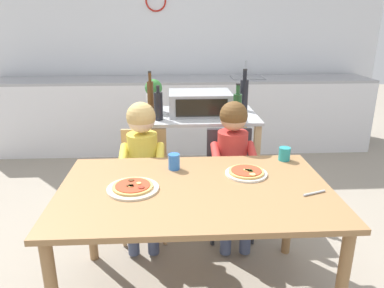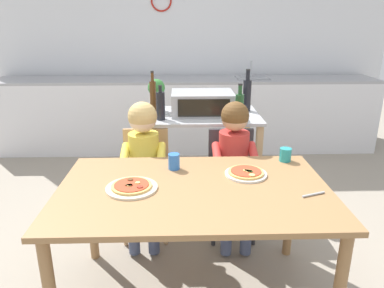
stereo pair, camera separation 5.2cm
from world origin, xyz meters
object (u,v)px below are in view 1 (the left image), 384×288
at_px(bottle_slim_sauce, 151,98).
at_px(child_in_yellow_shirt, 142,155).
at_px(dining_chair_right, 230,175).
at_px(serving_spoon, 314,193).
at_px(bottle_clear_vinegar, 158,106).
at_px(dining_chair_left, 144,175).
at_px(drinking_cup_blue, 174,162).
at_px(bottle_tall_green_wine, 237,106).
at_px(child_in_red_shirt, 233,155).
at_px(pizza_plate_white, 246,172).
at_px(pizza_plate_cream, 133,187).
at_px(drinking_cup_teal, 284,154).
at_px(potted_herb_plant, 154,94).
at_px(kitchen_island_cart, 199,146).
at_px(toaster_oven, 200,103).
at_px(bottle_squat_spirits, 244,94).
at_px(dining_table, 195,201).

bearing_deg(bottle_slim_sauce, child_in_yellow_shirt, -95.98).
relative_size(dining_chair_right, serving_spoon, 5.79).
distance_m(bottle_clear_vinegar, dining_chair_left, 0.55).
xyz_separation_m(child_in_yellow_shirt, drinking_cup_blue, (0.23, -0.37, 0.09)).
bearing_deg(bottle_tall_green_wine, dining_chair_right, -110.30).
height_order(bottle_slim_sauce, serving_spoon, bottle_slim_sauce).
relative_size(child_in_red_shirt, pizza_plate_white, 4.21).
height_order(pizza_plate_cream, drinking_cup_teal, drinking_cup_teal).
height_order(potted_herb_plant, serving_spoon, potted_herb_plant).
distance_m(child_in_red_shirt, drinking_cup_teal, 0.39).
bearing_deg(drinking_cup_blue, dining_chair_right, 47.17).
distance_m(kitchen_island_cart, bottle_slim_sauce, 0.60).
height_order(kitchen_island_cart, dining_chair_left, kitchen_island_cart).
relative_size(toaster_oven, bottle_squat_spirits, 1.43).
bearing_deg(pizza_plate_white, child_in_yellow_shirt, 143.65).
xyz_separation_m(pizza_plate_white, drinking_cup_teal, (0.29, 0.22, 0.03)).
distance_m(bottle_slim_sauce, dining_chair_left, 0.63).
xyz_separation_m(kitchen_island_cart, dining_table, (-0.11, -1.16, 0.08)).
bearing_deg(dining_table, drinking_cup_blue, 112.74).
xyz_separation_m(bottle_squat_spirits, drinking_cup_teal, (0.11, -0.89, -0.22)).
relative_size(toaster_oven, child_in_yellow_shirt, 0.49).
xyz_separation_m(drinking_cup_blue, serving_spoon, (0.74, -0.38, -0.04)).
height_order(bottle_clear_vinegar, pizza_plate_cream, bottle_clear_vinegar).
distance_m(potted_herb_plant, child_in_yellow_shirt, 0.72).
bearing_deg(kitchen_island_cart, dining_chair_right, -64.59).
height_order(child_in_red_shirt, serving_spoon, child_in_red_shirt).
distance_m(toaster_oven, dining_table, 1.22).
distance_m(potted_herb_plant, pizza_plate_white, 1.29).
relative_size(dining_table, serving_spoon, 10.68).
xyz_separation_m(child_in_yellow_shirt, pizza_plate_white, (0.65, -0.48, 0.06)).
xyz_separation_m(toaster_oven, bottle_squat_spirits, (0.39, 0.09, 0.06)).
bearing_deg(potted_herb_plant, toaster_oven, -14.78).
xyz_separation_m(toaster_oven, drinking_cup_blue, (-0.23, -0.91, -0.16)).
xyz_separation_m(bottle_tall_green_wine, dining_table, (-0.39, -0.92, -0.32)).
bearing_deg(bottle_squat_spirits, drinking_cup_teal, -83.25).
xyz_separation_m(dining_chair_left, child_in_yellow_shirt, (0.00, -0.12, 0.21)).
distance_m(dining_chair_left, pizza_plate_white, 0.92).
relative_size(potted_herb_plant, drinking_cup_teal, 3.20).
bearing_deg(child_in_red_shirt, child_in_yellow_shirt, 177.37).
xyz_separation_m(bottle_squat_spirits, dining_chair_left, (-0.84, -0.51, -0.52)).
bearing_deg(bottle_clear_vinegar, drinking_cup_blue, -81.17).
height_order(kitchen_island_cart, bottle_squat_spirits, bottle_squat_spirits).
bearing_deg(bottle_tall_green_wine, dining_table, -112.79).
height_order(child_in_red_shirt, drinking_cup_teal, child_in_red_shirt).
distance_m(dining_chair_right, drinking_cup_blue, 0.70).
distance_m(pizza_plate_white, serving_spoon, 0.41).
distance_m(child_in_yellow_shirt, drinking_cup_blue, 0.45).
height_order(bottle_clear_vinegar, dining_table, bottle_clear_vinegar).
xyz_separation_m(bottle_slim_sauce, pizza_plate_cream, (-0.05, -1.11, -0.26)).
height_order(kitchen_island_cart, potted_herb_plant, potted_herb_plant).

